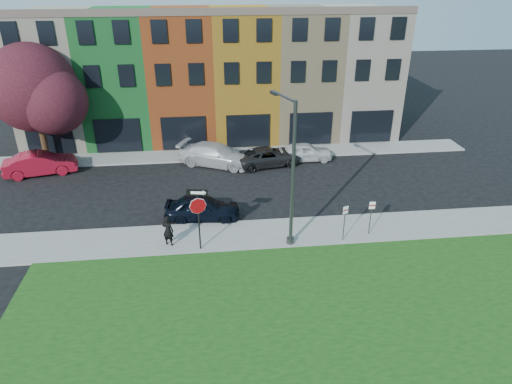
{
  "coord_description": "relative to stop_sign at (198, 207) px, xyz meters",
  "views": [
    {
      "loc": [
        -3.17,
        -17.94,
        13.06
      ],
      "look_at": [
        -0.73,
        4.0,
        2.14
      ],
      "focal_mm": 32.0,
      "sensor_mm": 36.0,
      "label": 1
    }
  ],
  "objects": [
    {
      "name": "parked_car_red",
      "position": [
        -11.01,
        10.92,
        -1.73
      ],
      "size": [
        3.76,
        5.53,
        1.58
      ],
      "primitive_type": "imported",
      "rotation": [
        0.0,
        0.0,
        1.8
      ],
      "color": "maroon",
      "rests_on": "ground"
    },
    {
      "name": "parked_car_dark",
      "position": [
        4.99,
        10.78,
        -1.85
      ],
      "size": [
        4.04,
        5.65,
        1.34
      ],
      "primitive_type": "imported",
      "rotation": [
        0.0,
        0.0,
        1.77
      ],
      "color": "black",
      "rests_on": "ground"
    },
    {
      "name": "tree_purple",
      "position": [
        -11.21,
        13.38,
        2.85
      ],
      "size": [
        7.34,
        6.42,
        8.46
      ],
      "color": "#301C10",
      "rests_on": "sidewalk_far"
    },
    {
      "name": "stop_sign",
      "position": [
        0.0,
        0.0,
        0.0
      ],
      "size": [
        1.04,
        0.22,
        3.37
      ],
      "rotation": [
        0.0,
        0.0,
        -0.17
      ],
      "color": "black",
      "rests_on": "sidewalk_near"
    },
    {
      "name": "grass_park",
      "position": [
        11.82,
        -7.88,
        -2.47
      ],
      "size": [
        40.0,
        16.0,
        0.1
      ],
      "primitive_type": "cube",
      "color": "#194413",
      "rests_on": "ground"
    },
    {
      "name": "parking_sign_a",
      "position": [
        7.47,
        0.01,
        -1.09
      ],
      "size": [
        0.3,
        0.16,
        2.09
      ],
      "rotation": [
        0.0,
        0.0,
        0.39
      ],
      "color": "#414346",
      "rests_on": "sidewalk_near"
    },
    {
      "name": "sedan_near",
      "position": [
        0.13,
        3.31,
        -1.79
      ],
      "size": [
        2.52,
        4.57,
        1.44
      ],
      "primitive_type": "imported",
      "rotation": [
        0.0,
        0.0,
        1.47
      ],
      "color": "black",
      "rests_on": "ground"
    },
    {
      "name": "parked_car_silver",
      "position": [
        1.17,
        11.23,
        -1.72
      ],
      "size": [
        6.24,
        7.1,
        1.59
      ],
      "primitive_type": "imported",
      "rotation": [
        0.0,
        0.0,
        1.16
      ],
      "color": "silver",
      "rests_on": "ground"
    },
    {
      "name": "street_lamp",
      "position": [
        4.59,
        0.23,
        1.42
      ],
      "size": [
        1.07,
        2.49,
        7.57
      ],
      "rotation": [
        0.0,
        0.0,
        0.32
      ],
      "color": "#414346",
      "rests_on": "sidewalk_near"
    },
    {
      "name": "man",
      "position": [
        -1.61,
        0.56,
        -1.56
      ],
      "size": [
        0.91,
        0.86,
        1.68
      ],
      "primitive_type": "imported",
      "rotation": [
        0.0,
        0.0,
        2.72
      ],
      "color": "black",
      "rests_on": "sidewalk_near"
    },
    {
      "name": "parking_sign_b",
      "position": [
        9.03,
        0.44,
        -1.12
      ],
      "size": [
        0.32,
        0.1,
        2.03
      ],
      "rotation": [
        0.0,
        0.0,
        -0.09
      ],
      "color": "#414346",
      "rests_on": "sidewalk_near"
    },
    {
      "name": "sidewalk_near",
      "position": [
        5.82,
        1.12,
        -2.46
      ],
      "size": [
        40.0,
        3.0,
        0.12
      ],
      "primitive_type": "cube",
      "color": "gray",
      "rests_on": "ground"
    },
    {
      "name": "rowhouse_block",
      "position": [
        1.32,
        19.3,
        2.47
      ],
      "size": [
        30.0,
        10.12,
        10.0
      ],
      "color": "beige",
      "rests_on": "ground"
    },
    {
      "name": "ground",
      "position": [
        3.82,
        -1.88,
        -2.52
      ],
      "size": [
        120.0,
        120.0,
        0.0
      ],
      "primitive_type": "plane",
      "color": "black",
      "rests_on": "ground"
    },
    {
      "name": "sidewalk_far",
      "position": [
        0.82,
        13.12,
        -2.46
      ],
      "size": [
        40.0,
        2.4,
        0.12
      ],
      "primitive_type": "cube",
      "color": "gray",
      "rests_on": "ground"
    },
    {
      "name": "parked_car_white",
      "position": [
        7.83,
        11.36,
        -1.84
      ],
      "size": [
        1.66,
        4.02,
        1.36
      ],
      "primitive_type": "imported",
      "rotation": [
        0.0,
        0.0,
        1.58
      ],
      "color": "silver",
      "rests_on": "ground"
    }
  ]
}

